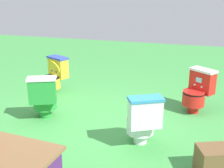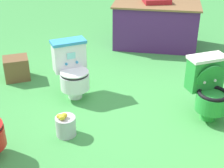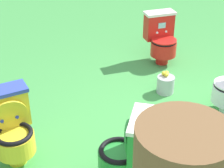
{
  "view_description": "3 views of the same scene",
  "coord_description": "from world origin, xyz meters",
  "px_view_note": "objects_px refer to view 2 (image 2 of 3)",
  "views": [
    {
      "loc": [
        -1.5,
        3.75,
        2.06
      ],
      "look_at": [
        -0.19,
        -0.56,
        0.53
      ],
      "focal_mm": 47.43,
      "sensor_mm": 36.0,
      "label": 1
    },
    {
      "loc": [
        -0.05,
        -3.47,
        2.2
      ],
      "look_at": [
        -0.29,
        -0.37,
        0.52
      ],
      "focal_mm": 52.79,
      "sensor_mm": 36.0,
      "label": 2
    },
    {
      "loc": [
        2.83,
        1.21,
        2.44
      ],
      "look_at": [
        0.09,
        -0.81,
        0.45
      ],
      "focal_mm": 58.33,
      "sensor_mm": 36.0,
      "label": 3
    }
  ],
  "objects_px": {
    "vendor_table": "(156,24)",
    "toilet_white": "(72,69)",
    "lemon_bucket": "(66,126)",
    "small_crate": "(17,68)",
    "toilet_green": "(209,88)"
  },
  "relations": [
    {
      "from": "small_crate",
      "to": "lemon_bucket",
      "type": "bearing_deg",
      "value": -52.49
    },
    {
      "from": "toilet_green",
      "to": "lemon_bucket",
      "type": "bearing_deg",
      "value": -5.89
    },
    {
      "from": "toilet_white",
      "to": "vendor_table",
      "type": "relative_size",
      "value": 0.48
    },
    {
      "from": "small_crate",
      "to": "toilet_white",
      "type": "bearing_deg",
      "value": -23.82
    },
    {
      "from": "toilet_white",
      "to": "toilet_green",
      "type": "distance_m",
      "value": 1.69
    },
    {
      "from": "vendor_table",
      "to": "toilet_white",
      "type": "bearing_deg",
      "value": -121.06
    },
    {
      "from": "vendor_table",
      "to": "small_crate",
      "type": "relative_size",
      "value": 4.47
    },
    {
      "from": "lemon_bucket",
      "to": "toilet_white",
      "type": "bearing_deg",
      "value": 95.05
    },
    {
      "from": "toilet_white",
      "to": "lemon_bucket",
      "type": "bearing_deg",
      "value": 67.38
    },
    {
      "from": "vendor_table",
      "to": "lemon_bucket",
      "type": "bearing_deg",
      "value": -110.98
    },
    {
      "from": "vendor_table",
      "to": "toilet_green",
      "type": "bearing_deg",
      "value": -76.77
    },
    {
      "from": "toilet_white",
      "to": "toilet_green",
      "type": "relative_size",
      "value": 1.0
    },
    {
      "from": "toilet_green",
      "to": "small_crate",
      "type": "xyz_separation_m",
      "value": [
        -2.54,
        0.76,
        -0.21
      ]
    },
    {
      "from": "toilet_green",
      "to": "small_crate",
      "type": "relative_size",
      "value": 2.12
    },
    {
      "from": "toilet_white",
      "to": "lemon_bucket",
      "type": "distance_m",
      "value": 0.91
    }
  ]
}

